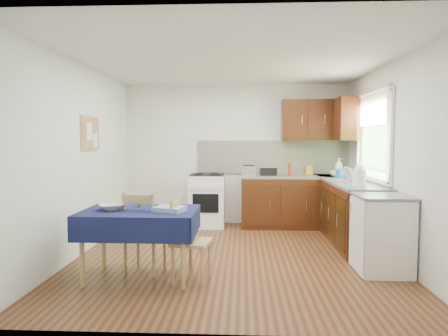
{
  "coord_description": "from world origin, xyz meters",
  "views": [
    {
      "loc": [
        0.12,
        -5.09,
        1.5
      ],
      "look_at": [
        -0.14,
        0.34,
        1.12
      ],
      "focal_mm": 32.0,
      "sensor_mm": 36.0,
      "label": 1
    }
  ],
  "objects_px": {
    "dining_table": "(140,220)",
    "kettle": "(359,176)",
    "dish_rack": "(348,179)",
    "toaster": "(249,171)",
    "chair_far": "(144,230)",
    "sandwich_press": "(268,171)",
    "chair_near": "(187,238)"
  },
  "relations": [
    {
      "from": "dining_table",
      "to": "kettle",
      "type": "relative_size",
      "value": 4.18
    },
    {
      "from": "dish_rack",
      "to": "kettle",
      "type": "relative_size",
      "value": 1.47
    },
    {
      "from": "toaster",
      "to": "kettle",
      "type": "height_order",
      "value": "kettle"
    },
    {
      "from": "dining_table",
      "to": "kettle",
      "type": "xyz_separation_m",
      "value": [
        2.66,
        1.1,
        0.39
      ]
    },
    {
      "from": "chair_far",
      "to": "kettle",
      "type": "bearing_deg",
      "value": -150.17
    },
    {
      "from": "dining_table",
      "to": "toaster",
      "type": "height_order",
      "value": "toaster"
    },
    {
      "from": "chair_far",
      "to": "kettle",
      "type": "distance_m",
      "value": 2.88
    },
    {
      "from": "dish_rack",
      "to": "kettle",
      "type": "bearing_deg",
      "value": -113.3
    },
    {
      "from": "dining_table",
      "to": "dish_rack",
      "type": "xyz_separation_m",
      "value": [
        2.69,
        1.73,
        0.28
      ]
    },
    {
      "from": "sandwich_press",
      "to": "dish_rack",
      "type": "relative_size",
      "value": 0.65
    },
    {
      "from": "chair_near",
      "to": "sandwich_press",
      "type": "relative_size",
      "value": 3.08
    },
    {
      "from": "chair_near",
      "to": "dish_rack",
      "type": "height_order",
      "value": "dish_rack"
    },
    {
      "from": "dining_table",
      "to": "chair_far",
      "type": "distance_m",
      "value": 0.2
    },
    {
      "from": "chair_far",
      "to": "dish_rack",
      "type": "xyz_separation_m",
      "value": [
        2.68,
        1.6,
        0.43
      ]
    },
    {
      "from": "chair_near",
      "to": "dish_rack",
      "type": "distance_m",
      "value": 2.84
    },
    {
      "from": "toaster",
      "to": "dish_rack",
      "type": "relative_size",
      "value": 0.55
    },
    {
      "from": "dining_table",
      "to": "chair_far",
      "type": "height_order",
      "value": "chair_far"
    },
    {
      "from": "dish_rack",
      "to": "kettle",
      "type": "height_order",
      "value": "kettle"
    },
    {
      "from": "dining_table",
      "to": "chair_near",
      "type": "relative_size",
      "value": 1.42
    },
    {
      "from": "toaster",
      "to": "dish_rack",
      "type": "bearing_deg",
      "value": -20.68
    },
    {
      "from": "toaster",
      "to": "dish_rack",
      "type": "distance_m",
      "value": 1.69
    },
    {
      "from": "sandwich_press",
      "to": "kettle",
      "type": "relative_size",
      "value": 0.96
    },
    {
      "from": "chair_far",
      "to": "sandwich_press",
      "type": "distance_m",
      "value": 2.99
    },
    {
      "from": "chair_near",
      "to": "kettle",
      "type": "height_order",
      "value": "kettle"
    },
    {
      "from": "chair_far",
      "to": "toaster",
      "type": "relative_size",
      "value": 3.93
    },
    {
      "from": "kettle",
      "to": "toaster",
      "type": "bearing_deg",
      "value": 134.63
    },
    {
      "from": "dish_rack",
      "to": "chair_near",
      "type": "bearing_deg",
      "value": -161.72
    },
    {
      "from": "chair_far",
      "to": "chair_near",
      "type": "xyz_separation_m",
      "value": [
        0.52,
        -0.19,
        -0.03
      ]
    },
    {
      "from": "chair_far",
      "to": "toaster",
      "type": "xyz_separation_m",
      "value": [
        1.21,
        2.43,
        0.49
      ]
    },
    {
      "from": "chair_far",
      "to": "sandwich_press",
      "type": "relative_size",
      "value": 3.3
    },
    {
      "from": "kettle",
      "to": "chair_near",
      "type": "bearing_deg",
      "value": -151.51
    },
    {
      "from": "chair_far",
      "to": "sandwich_press",
      "type": "bearing_deg",
      "value": -111.93
    }
  ]
}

